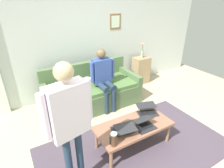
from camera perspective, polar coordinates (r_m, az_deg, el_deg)
ground_plane at (r=3.23m, az=7.45°, el=-18.04°), size 7.68×7.68×0.00m
area_rug at (r=3.16m, az=7.49°, el=-19.12°), size 2.98×1.68×0.01m
back_wall at (r=4.35m, az=-9.67°, el=13.90°), size 7.04×0.11×2.70m
couch at (r=4.08m, az=-6.33°, el=-2.41°), size 2.02×0.93×0.88m
coffee_table at (r=2.98m, az=6.71°, el=-13.14°), size 1.21×0.59×0.40m
laptop_left at (r=2.79m, az=3.52°, el=-13.75°), size 0.35×0.39×0.14m
laptop_center at (r=2.91m, az=9.99°, el=-12.28°), size 0.31×0.29×0.15m
laptop_right at (r=3.23m, az=10.86°, el=-8.09°), size 0.42×0.40×0.12m
french_press at (r=2.54m, az=0.57°, el=-16.74°), size 0.11×0.09×0.23m
side_shelf at (r=5.14m, az=8.96°, el=4.26°), size 0.42×0.32×0.73m
flower_vase at (r=4.97m, az=9.38°, el=10.00°), size 0.08×0.10×0.39m
person_standing at (r=2.01m, az=-13.20°, el=-9.77°), size 0.59×0.27×1.68m
person_seated at (r=3.78m, az=-2.67°, el=2.51°), size 0.55×0.51×1.28m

